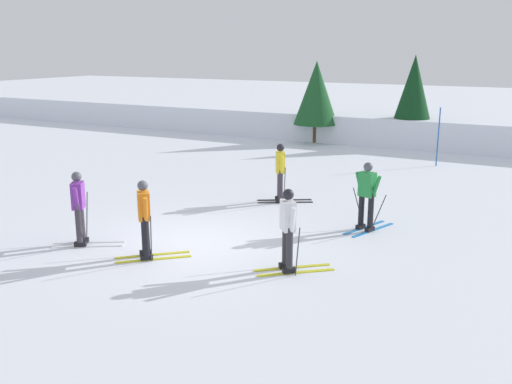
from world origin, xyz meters
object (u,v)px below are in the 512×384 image
skier_purple (79,206)px  skier_green (367,194)px  skier_yellow (280,171)px  skier_white (288,228)px  conifer_far_right (316,93)px  trail_marker_pole (438,137)px  skier_orange (145,217)px  conifer_far_left (413,93)px

skier_purple → skier_green: 6.76m
skier_green → skier_yellow: size_ratio=1.00×
skier_white → conifer_far_right: 16.27m
skier_purple → trail_marker_pole: (5.45, 12.99, 0.19)m
conifer_far_right → skier_orange: bearing=-80.9°
trail_marker_pole → conifer_far_right: size_ratio=0.58×
skier_orange → trail_marker_pole: bearing=74.5°
skier_purple → trail_marker_pole: trail_marker_pole is taller
skier_purple → skier_yellow: 6.02m
skier_purple → skier_yellow: bearing=66.5°
skier_purple → trail_marker_pole: 14.08m
skier_white → skier_orange: (-2.98, -0.74, -0.00)m
skier_green → skier_orange: bearing=-131.6°
trail_marker_pole → skier_purple: bearing=-112.8°
skier_white → skier_purple: same height
trail_marker_pole → skier_orange: bearing=-105.5°
skier_white → skier_purple: bearing=-171.2°
skier_white → skier_green: bearing=79.7°
skier_purple → skier_green: size_ratio=1.00×
skier_orange → skier_yellow: bearing=84.2°
skier_white → conifer_far_right: size_ratio=0.45×
skier_green → skier_yellow: 3.36m
trail_marker_pole → conifer_far_left: conifer_far_left is taller
skier_yellow → conifer_far_left: conifer_far_left is taller
conifer_far_left → conifer_far_right: 4.37m
conifer_far_left → skier_green: bearing=-81.8°
skier_green → conifer_far_left: bearing=98.2°
skier_white → trail_marker_pole: (0.63, 12.24, 0.19)m
skier_white → skier_yellow: (-2.42, 4.77, 0.00)m
trail_marker_pole → conifer_far_left: 4.48m
skier_orange → trail_marker_pole: trail_marker_pole is taller
trail_marker_pole → conifer_far_right: (-6.17, 3.00, 1.22)m
skier_orange → skier_purple: bearing=-179.6°
skier_purple → skier_yellow: (2.40, 5.52, 0.00)m
skier_purple → conifer_far_left: 17.27m
skier_green → skier_yellow: same height
skier_green → conifer_far_right: conifer_far_right is taller
skier_purple → skier_green: same height
skier_white → skier_yellow: size_ratio=1.00×
skier_purple → trail_marker_pole: size_ratio=0.77×
conifer_far_right → skier_purple: bearing=-87.4°
skier_green → conifer_far_left: size_ratio=0.42×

